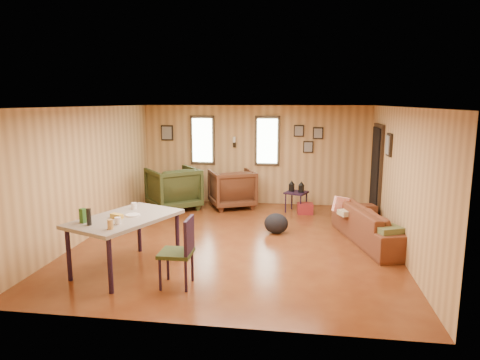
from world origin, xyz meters
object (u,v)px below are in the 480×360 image
object	(u,v)px
end_table	(191,186)
dining_table	(124,222)
sofa	(376,219)
recliner_green	(173,186)
side_table	(296,191)
recliner_brown	(232,187)

from	to	relation	value
end_table	dining_table	world-z (taller)	dining_table
end_table	dining_table	xyz separation A→B (m)	(0.13, -4.32, 0.31)
sofa	dining_table	xyz separation A→B (m)	(-3.91, -1.86, 0.31)
sofa	recliner_green	distance (m)	4.67
side_table	recliner_brown	bearing A→B (deg)	171.49
dining_table	recliner_brown	bearing A→B (deg)	99.19
recliner_brown	dining_table	bearing A→B (deg)	52.23
recliner_brown	side_table	xyz separation A→B (m)	(1.52, -0.23, -0.01)
dining_table	sofa	bearing A→B (deg)	47.79
recliner_brown	end_table	bearing A→B (deg)	-38.65
recliner_brown	side_table	world-z (taller)	recliner_brown
recliner_brown	recliner_green	size ratio (longest dim) A/B	0.92
recliner_green	dining_table	bearing A→B (deg)	56.34
recliner_green	dining_table	size ratio (longest dim) A/B	0.58
recliner_brown	recliner_green	world-z (taller)	recliner_green
recliner_green	side_table	world-z (taller)	recliner_green
recliner_green	side_table	distance (m)	2.85
recliner_brown	side_table	size ratio (longest dim) A/B	1.39
recliner_green	end_table	xyz separation A→B (m)	(0.25, 0.62, -0.11)
recliner_brown	side_table	bearing A→B (deg)	146.88
sofa	end_table	distance (m)	4.73
side_table	dining_table	bearing A→B (deg)	-122.84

